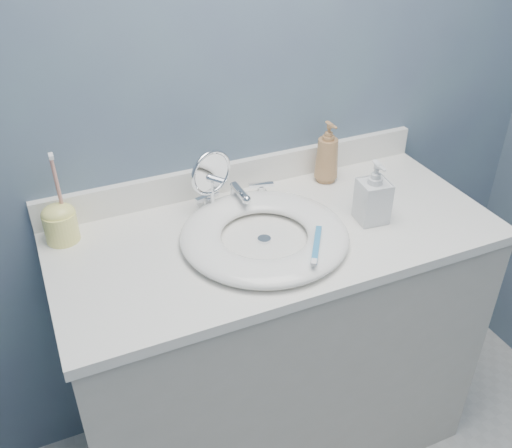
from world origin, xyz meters
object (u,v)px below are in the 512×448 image
soap_bottle_clear (374,192)px  soap_bottle_amber (327,152)px  toothbrush_holder (60,221)px  makeup_mirror (211,180)px

soap_bottle_clear → soap_bottle_amber: bearing=96.8°
toothbrush_holder → soap_bottle_clear: bearing=-17.2°
makeup_mirror → toothbrush_holder: (-0.41, 0.04, -0.05)m
makeup_mirror → soap_bottle_clear: (0.40, -0.21, -0.02)m
makeup_mirror → soap_bottle_amber: makeup_mirror is taller
soap_bottle_amber → soap_bottle_clear: 0.25m
soap_bottle_amber → toothbrush_holder: bearing=178.0°
soap_bottle_amber → toothbrush_holder: toothbrush_holder is taller
makeup_mirror → soap_bottle_clear: size_ratio=1.10×
soap_bottle_clear → toothbrush_holder: size_ratio=0.71×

